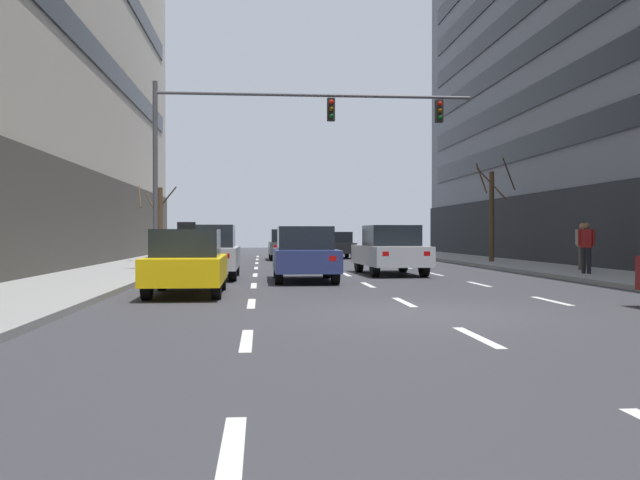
% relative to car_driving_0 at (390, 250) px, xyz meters
% --- Properties ---
extents(ground_plane, '(120.00, 120.00, 0.00)m').
position_rel_car_driving_0_xyz_m(ground_plane, '(-1.55, -11.86, -0.86)').
color(ground_plane, '#38383D').
extents(lane_stripe_l1_s2, '(0.16, 2.00, 0.01)m').
position_rel_car_driving_0_xyz_m(lane_stripe_l1_s2, '(-4.77, -19.86, -0.86)').
color(lane_stripe_l1_s2, silver).
rests_on(lane_stripe_l1_s2, ground).
extents(lane_stripe_l1_s3, '(0.16, 2.00, 0.01)m').
position_rel_car_driving_0_xyz_m(lane_stripe_l1_s3, '(-4.77, -14.86, -0.86)').
color(lane_stripe_l1_s3, silver).
rests_on(lane_stripe_l1_s3, ground).
extents(lane_stripe_l1_s4, '(0.16, 2.00, 0.01)m').
position_rel_car_driving_0_xyz_m(lane_stripe_l1_s4, '(-4.77, -9.86, -0.86)').
color(lane_stripe_l1_s4, silver).
rests_on(lane_stripe_l1_s4, ground).
extents(lane_stripe_l1_s5, '(0.16, 2.00, 0.01)m').
position_rel_car_driving_0_xyz_m(lane_stripe_l1_s5, '(-4.77, -4.86, -0.86)').
color(lane_stripe_l1_s5, silver).
rests_on(lane_stripe_l1_s5, ground).
extents(lane_stripe_l1_s6, '(0.16, 2.00, 0.01)m').
position_rel_car_driving_0_xyz_m(lane_stripe_l1_s6, '(-4.77, 0.14, -0.86)').
color(lane_stripe_l1_s6, silver).
rests_on(lane_stripe_l1_s6, ground).
extents(lane_stripe_l1_s7, '(0.16, 2.00, 0.01)m').
position_rel_car_driving_0_xyz_m(lane_stripe_l1_s7, '(-4.77, 5.14, -0.86)').
color(lane_stripe_l1_s7, silver).
rests_on(lane_stripe_l1_s7, ground).
extents(lane_stripe_l1_s8, '(0.16, 2.00, 0.01)m').
position_rel_car_driving_0_xyz_m(lane_stripe_l1_s8, '(-4.77, 10.14, -0.86)').
color(lane_stripe_l1_s8, silver).
rests_on(lane_stripe_l1_s8, ground).
extents(lane_stripe_l1_s9, '(0.16, 2.00, 0.01)m').
position_rel_car_driving_0_xyz_m(lane_stripe_l1_s9, '(-4.77, 15.14, -0.86)').
color(lane_stripe_l1_s9, silver).
rests_on(lane_stripe_l1_s9, ground).
extents(lane_stripe_l1_s10, '(0.16, 2.00, 0.01)m').
position_rel_car_driving_0_xyz_m(lane_stripe_l1_s10, '(-4.77, 20.14, -0.86)').
color(lane_stripe_l1_s10, silver).
rests_on(lane_stripe_l1_s10, ground).
extents(lane_stripe_l2_s3, '(0.16, 2.00, 0.01)m').
position_rel_car_driving_0_xyz_m(lane_stripe_l2_s3, '(-1.55, -14.86, -0.86)').
color(lane_stripe_l2_s3, silver).
rests_on(lane_stripe_l2_s3, ground).
extents(lane_stripe_l2_s4, '(0.16, 2.00, 0.01)m').
position_rel_car_driving_0_xyz_m(lane_stripe_l2_s4, '(-1.55, -9.86, -0.86)').
color(lane_stripe_l2_s4, silver).
rests_on(lane_stripe_l2_s4, ground).
extents(lane_stripe_l2_s5, '(0.16, 2.00, 0.01)m').
position_rel_car_driving_0_xyz_m(lane_stripe_l2_s5, '(-1.55, -4.86, -0.86)').
color(lane_stripe_l2_s5, silver).
rests_on(lane_stripe_l2_s5, ground).
extents(lane_stripe_l2_s6, '(0.16, 2.00, 0.01)m').
position_rel_car_driving_0_xyz_m(lane_stripe_l2_s6, '(-1.55, 0.14, -0.86)').
color(lane_stripe_l2_s6, silver).
rests_on(lane_stripe_l2_s6, ground).
extents(lane_stripe_l2_s7, '(0.16, 2.00, 0.01)m').
position_rel_car_driving_0_xyz_m(lane_stripe_l2_s7, '(-1.55, 5.14, -0.86)').
color(lane_stripe_l2_s7, silver).
rests_on(lane_stripe_l2_s7, ground).
extents(lane_stripe_l2_s8, '(0.16, 2.00, 0.01)m').
position_rel_car_driving_0_xyz_m(lane_stripe_l2_s8, '(-1.55, 10.14, -0.86)').
color(lane_stripe_l2_s8, silver).
rests_on(lane_stripe_l2_s8, ground).
extents(lane_stripe_l2_s9, '(0.16, 2.00, 0.01)m').
position_rel_car_driving_0_xyz_m(lane_stripe_l2_s9, '(-1.55, 15.14, -0.86)').
color(lane_stripe_l2_s9, silver).
rests_on(lane_stripe_l2_s9, ground).
extents(lane_stripe_l2_s10, '(0.16, 2.00, 0.01)m').
position_rel_car_driving_0_xyz_m(lane_stripe_l2_s10, '(-1.55, 20.14, -0.86)').
color(lane_stripe_l2_s10, silver).
rests_on(lane_stripe_l2_s10, ground).
extents(lane_stripe_l3_s4, '(0.16, 2.00, 0.01)m').
position_rel_car_driving_0_xyz_m(lane_stripe_l3_s4, '(1.67, -9.86, -0.86)').
color(lane_stripe_l3_s4, silver).
rests_on(lane_stripe_l3_s4, ground).
extents(lane_stripe_l3_s5, '(0.16, 2.00, 0.01)m').
position_rel_car_driving_0_xyz_m(lane_stripe_l3_s5, '(1.67, -4.86, -0.86)').
color(lane_stripe_l3_s5, silver).
rests_on(lane_stripe_l3_s5, ground).
extents(lane_stripe_l3_s6, '(0.16, 2.00, 0.01)m').
position_rel_car_driving_0_xyz_m(lane_stripe_l3_s6, '(1.67, 0.14, -0.86)').
color(lane_stripe_l3_s6, silver).
rests_on(lane_stripe_l3_s6, ground).
extents(lane_stripe_l3_s7, '(0.16, 2.00, 0.01)m').
position_rel_car_driving_0_xyz_m(lane_stripe_l3_s7, '(1.67, 5.14, -0.86)').
color(lane_stripe_l3_s7, silver).
rests_on(lane_stripe_l3_s7, ground).
extents(lane_stripe_l3_s8, '(0.16, 2.00, 0.01)m').
position_rel_car_driving_0_xyz_m(lane_stripe_l3_s8, '(1.67, 10.14, -0.86)').
color(lane_stripe_l3_s8, silver).
rests_on(lane_stripe_l3_s8, ground).
extents(lane_stripe_l3_s9, '(0.16, 2.00, 0.01)m').
position_rel_car_driving_0_xyz_m(lane_stripe_l3_s9, '(1.67, 15.14, -0.86)').
color(lane_stripe_l3_s9, silver).
rests_on(lane_stripe_l3_s9, ground).
extents(lane_stripe_l3_s10, '(0.16, 2.00, 0.01)m').
position_rel_car_driving_0_xyz_m(lane_stripe_l3_s10, '(1.67, 20.14, -0.86)').
color(lane_stripe_l3_s10, silver).
rests_on(lane_stripe_l3_s10, ground).
extents(car_driving_0, '(2.16, 4.74, 1.75)m').
position_rel_car_driving_0_xyz_m(car_driving_0, '(0.00, 0.00, 0.00)').
color(car_driving_0, black).
rests_on(car_driving_0, ground).
extents(car_driving_1, '(1.88, 4.46, 1.67)m').
position_rel_car_driving_0_xyz_m(car_driving_1, '(-3.24, -3.16, -0.04)').
color(car_driving_1, black).
rests_on(car_driving_1, ground).
extents(car_driving_2, '(1.94, 4.63, 1.73)m').
position_rel_car_driving_0_xyz_m(car_driving_2, '(-6.27, -1.61, -0.01)').
color(car_driving_2, black).
rests_on(car_driving_2, ground).
extents(car_driving_3, '(1.92, 4.52, 1.69)m').
position_rel_car_driving_0_xyz_m(car_driving_3, '(-3.17, 14.27, -0.03)').
color(car_driving_3, black).
rests_on(car_driving_3, ground).
extents(car_driving_4, '(1.82, 4.19, 1.56)m').
position_rel_car_driving_0_xyz_m(car_driving_4, '(-0.05, 16.57, -0.09)').
color(car_driving_4, black).
rests_on(car_driving_4, ground).
extents(taxi_driving_5, '(1.77, 4.17, 1.73)m').
position_rel_car_driving_0_xyz_m(taxi_driving_5, '(-6.32, -7.66, -0.09)').
color(taxi_driving_5, black).
rests_on(taxi_driving_5, ground).
extents(traffic_signal_0, '(11.75, 0.35, 6.85)m').
position_rel_car_driving_0_xyz_m(traffic_signal_0, '(-4.29, 1.32, 4.32)').
color(traffic_signal_0, '#4C4C51').
rests_on(traffic_signal_0, sidewalk_left).
extents(street_tree_0, '(1.95, 1.94, 3.66)m').
position_rel_car_driving_0_xyz_m(street_tree_0, '(-9.47, 9.86, 1.16)').
color(street_tree_0, '#4C3823').
rests_on(street_tree_0, sidewalk_left).
extents(street_tree_1, '(2.12, 1.69, 4.81)m').
position_rel_car_driving_0_xyz_m(street_tree_1, '(6.34, 7.76, 1.60)').
color(street_tree_1, '#4C3823').
rests_on(street_tree_1, sidewalk_right).
extents(pedestrian_0, '(0.46, 0.35, 1.67)m').
position_rel_car_driving_0_xyz_m(pedestrian_0, '(6.11, -2.31, 0.25)').
color(pedestrian_0, black).
rests_on(pedestrian_0, sidewalk_right).
extents(pedestrian_1, '(0.37, 0.44, 1.69)m').
position_rel_car_driving_0_xyz_m(pedestrian_1, '(6.97, -0.20, 0.26)').
color(pedestrian_1, brown).
rests_on(pedestrian_1, sidewalk_right).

